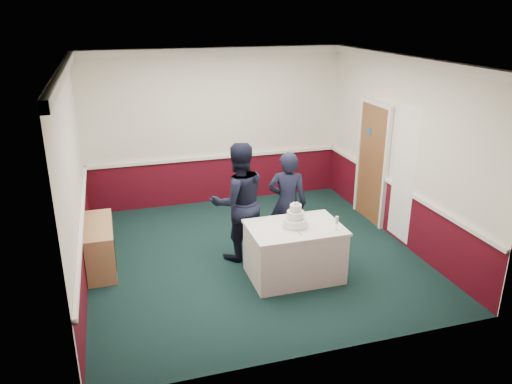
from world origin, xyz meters
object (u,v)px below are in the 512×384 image
object	(u,v)px
cake_table	(294,251)
cake_knife	(298,232)
person_woman	(287,203)
sideboard	(101,246)
wedding_cake	(295,219)
person_man	(239,202)
champagne_flute	(337,221)

from	to	relation	value
cake_table	cake_knife	distance (m)	0.44
cake_table	person_woman	distance (m)	0.90
sideboard	cake_knife	distance (m)	2.96
cake_table	cake_knife	world-z (taller)	cake_knife
wedding_cake	person_man	world-z (taller)	person_man
champagne_flute	wedding_cake	bearing A→B (deg)	150.75
sideboard	person_woman	xyz separation A→B (m)	(2.83, -0.30, 0.48)
champagne_flute	cake_table	bearing A→B (deg)	150.75
cake_knife	person_woman	xyz separation A→B (m)	(0.20, 0.98, 0.03)
champagne_flute	person_man	size ratio (longest dim) A/B	0.11
person_man	person_woman	distance (m)	0.78
cake_knife	person_man	distance (m)	1.18
champagne_flute	person_man	distance (m)	1.56
cake_knife	person_woman	world-z (taller)	person_woman
sideboard	champagne_flute	bearing A→B (deg)	-23.28
cake_table	person_woman	bearing A→B (deg)	77.86
cake_table	cake_knife	bearing A→B (deg)	-98.53
person_man	wedding_cake	bearing A→B (deg)	122.25
cake_table	sideboard	bearing A→B (deg)	157.91
wedding_cake	cake_knife	size ratio (longest dim) A/B	1.65
wedding_cake	champagne_flute	size ratio (longest dim) A/B	1.78
cake_table	cake_knife	xyz separation A→B (m)	(-0.03, -0.20, 0.39)
person_man	cake_knife	bearing A→B (deg)	115.25
cake_knife	person_man	xyz separation A→B (m)	(-0.57, 1.02, 0.13)
champagne_flute	person_woman	distance (m)	1.11
cake_table	person_woman	xyz separation A→B (m)	(0.17, 0.78, 0.43)
cake_knife	person_woman	size ratio (longest dim) A/B	0.13
cake_knife	champagne_flute	distance (m)	0.55
wedding_cake	champagne_flute	xyz separation A→B (m)	(0.50, -0.28, 0.03)
wedding_cake	person_woman	xyz separation A→B (m)	(0.17, 0.78, -0.07)
sideboard	cake_table	xyz separation A→B (m)	(2.67, -1.08, 0.05)
sideboard	person_man	world-z (taller)	person_man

